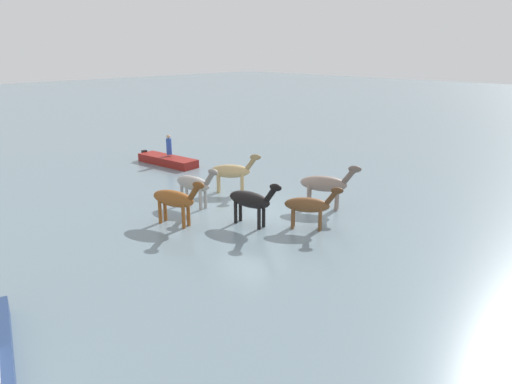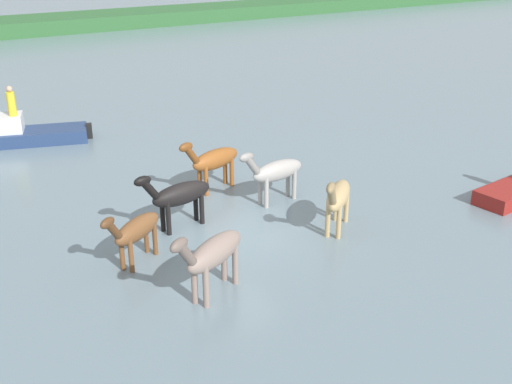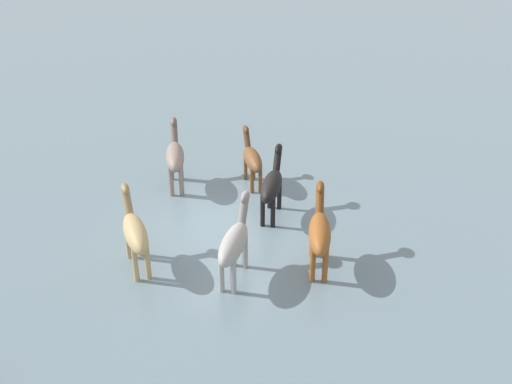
# 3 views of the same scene
# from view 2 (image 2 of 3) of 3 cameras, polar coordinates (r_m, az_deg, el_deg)

# --- Properties ---
(ground_plane) EXTENTS (166.23, 166.23, 0.00)m
(ground_plane) POSITION_cam_2_polar(r_m,az_deg,el_deg) (17.66, -2.68, -3.88)
(ground_plane) COLOR slate
(horse_dark_mare) EXTENTS (2.11, 1.85, 1.90)m
(horse_dark_mare) POSITION_cam_2_polar(r_m,az_deg,el_deg) (17.57, 7.54, -0.45)
(horse_dark_mare) COLOR tan
(horse_dark_mare) RESTS_ON ground_plane
(horse_lead) EXTENTS (2.48, 1.04, 1.93)m
(horse_lead) POSITION_cam_2_polar(r_m,az_deg,el_deg) (20.25, -3.94, 2.97)
(horse_lead) COLOR brown
(horse_lead) RESTS_ON ground_plane
(horse_mid_herd) EXTENTS (2.06, 1.47, 1.73)m
(horse_mid_herd) POSITION_cam_2_polar(r_m,az_deg,el_deg) (16.02, -11.05, -3.47)
(horse_mid_herd) COLOR brown
(horse_mid_herd) RESTS_ON ground_plane
(horse_chestnut_trailing) EXTENTS (2.46, 0.82, 1.90)m
(horse_chestnut_trailing) POSITION_cam_2_polar(r_m,az_deg,el_deg) (17.69, -7.12, -0.26)
(horse_chestnut_trailing) COLOR black
(horse_chestnut_trailing) RESTS_ON ground_plane
(horse_dun_straggler) EXTENTS (2.48, 1.52, 2.01)m
(horse_dun_straggler) POSITION_cam_2_polar(r_m,az_deg,el_deg) (14.35, -4.04, -5.67)
(horse_dun_straggler) COLOR gray
(horse_dun_straggler) RESTS_ON ground_plane
(horse_pinto_flank) EXTENTS (2.45, 0.75, 1.89)m
(horse_pinto_flank) POSITION_cam_2_polar(r_m,az_deg,el_deg) (19.28, 1.81, 1.91)
(horse_pinto_flank) COLOR #9E9993
(horse_pinto_flank) RESTS_ON ground_plane
(boat_skiff_near) EXTENTS (5.77, 3.14, 1.37)m
(boat_skiff_near) POSITION_cam_2_polar(r_m,az_deg,el_deg) (26.90, -21.49, 4.84)
(boat_skiff_near) COLOR navy
(boat_skiff_near) RESTS_ON ground_plane
(person_boatman_standing) EXTENTS (0.32, 0.32, 1.19)m
(person_boatman_standing) POSITION_cam_2_polar(r_m,az_deg,el_deg) (26.31, -21.64, 7.71)
(person_boatman_standing) COLOR yellow
(person_boatman_standing) RESTS_ON boat_skiff_near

